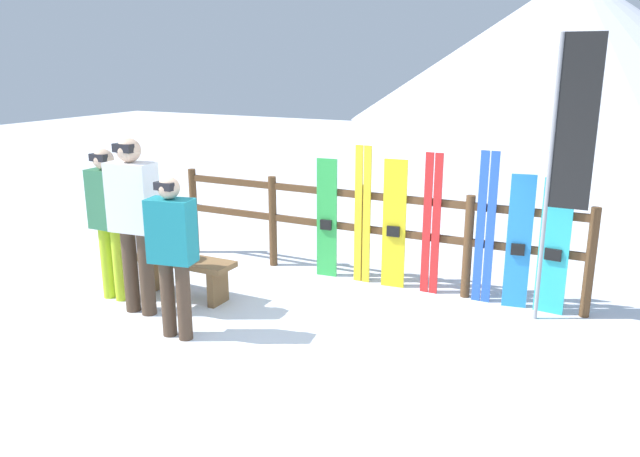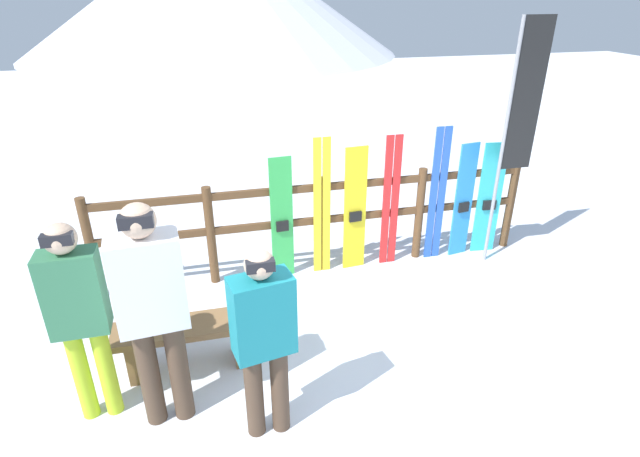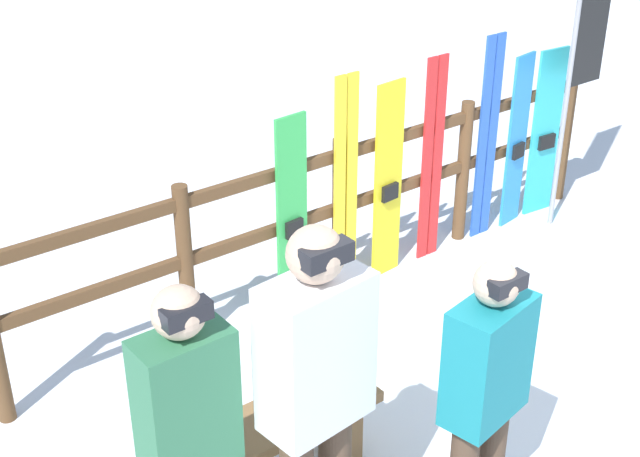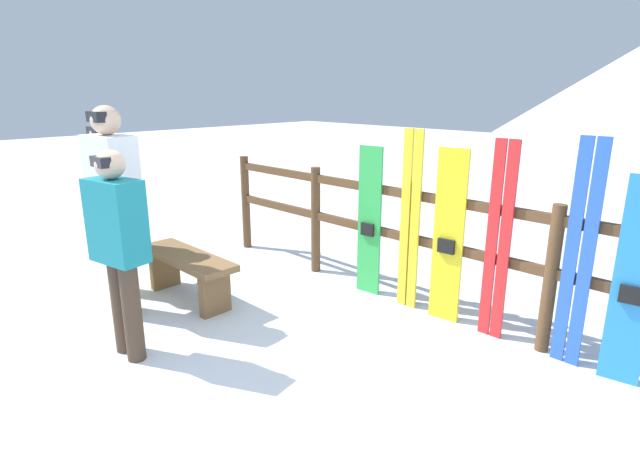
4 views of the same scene
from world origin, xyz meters
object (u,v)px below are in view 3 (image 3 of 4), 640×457
person_teal (485,388)px  rental_flag (588,10)px  snowboard_cyan (545,133)px  ski_pair_red (432,161)px  ski_pair_yellow (346,187)px  ski_pair_blue (487,139)px  person_white (316,387)px  bench (273,437)px  snowboard_blue (517,142)px  person_plaid_green (189,430)px  snowboard_green (292,218)px  snowboard_yellow (388,182)px

person_teal → rental_flag: size_ratio=0.55×
snowboard_cyan → ski_pair_red: bearing=179.8°
person_teal → ski_pair_yellow: 2.40m
ski_pair_red → ski_pair_blue: size_ratio=0.97×
person_white → ski_pair_yellow: (1.69, 1.89, -0.24)m
bench → snowboard_blue: size_ratio=0.83×
bench → person_plaid_green: size_ratio=0.72×
bench → rental_flag: bearing=16.7°
bench → person_white: bearing=-104.2°
person_teal → bench: bearing=124.5°
snowboard_cyan → ski_pair_blue: bearing=179.7°
person_white → snowboard_cyan: person_white is taller
ski_pair_yellow → rental_flag: size_ratio=0.58×
ski_pair_yellow → ski_pair_blue: 1.41m
bench → snowboard_cyan: size_ratio=0.84×
snowboard_green → ski_pair_blue: 1.87m
snowboard_cyan → rental_flag: size_ratio=0.51×
person_white → person_plaid_green: 0.56m
ski_pair_yellow → ski_pair_blue: bearing=0.0°
bench → snowboard_yellow: (1.94, 1.34, 0.41)m
person_teal → ski_pair_blue: ski_pair_blue is taller
person_white → snowboard_blue: size_ratio=1.27×
snowboard_cyan → rental_flag: rental_flag is taller
ski_pair_blue → person_teal: bearing=-137.2°
snowboard_yellow → ski_pair_blue: 1.02m
person_plaid_green → ski_pair_red: size_ratio=1.04×
ski_pair_red → snowboard_green: bearing=-179.8°
bench → person_teal: (0.59, -0.86, 0.56)m
snowboard_yellow → ski_pair_red: ski_pair_red is taller
snowboard_cyan → bench: bearing=-159.9°
person_teal → snowboard_yellow: size_ratio=1.04×
ski_pair_blue → bench: bearing=-155.6°
person_plaid_green → snowboard_blue: size_ratio=1.16×
ski_pair_yellow → snowboard_yellow: 0.40m
person_plaid_green → rental_flag: rental_flag is taller
person_teal → snowboard_green: size_ratio=1.08×
person_white → rental_flag: rental_flag is taller
person_white → snowboard_green: (1.23, 1.89, -0.34)m
rental_flag → ski_pair_yellow: bearing=173.8°
snowboard_cyan → person_white: bearing=-153.6°
ski_pair_red → snowboard_cyan: 1.29m
person_teal → snowboard_yellow: 2.59m
ski_pair_blue → rental_flag: 1.21m
snowboard_green → ski_pair_blue: (1.87, 0.00, 0.11)m
bench → rental_flag: rental_flag is taller
snowboard_yellow → person_teal: bearing=-121.6°
ski_pair_red → rental_flag: (1.32, -0.23, 0.96)m
bench → ski_pair_red: ski_pair_red is taller
snowboard_green → rental_flag: bearing=-5.0°
snowboard_cyan → person_plaid_green: bearing=-158.3°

